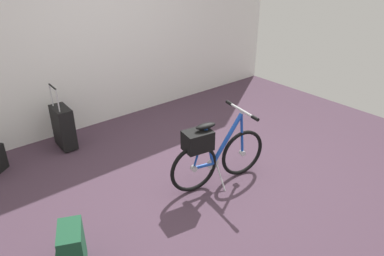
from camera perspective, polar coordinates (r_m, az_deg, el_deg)
ground_plane at (r=3.95m, az=1.98°, el=-8.86°), size 6.33×6.33×0.00m
back_wall at (r=5.13m, az=-14.52°, el=14.79°), size 6.33×0.10×2.61m
folding_bike_foreground at (r=3.76m, az=3.34°, el=-3.84°), size 1.14×0.53×0.81m
rolling_suitcase at (r=4.78m, az=-19.51°, el=0.17°), size 0.19×0.37×0.83m
handbag_on_floor at (r=3.11m, az=-18.33°, el=-17.63°), size 0.30×0.35×0.39m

